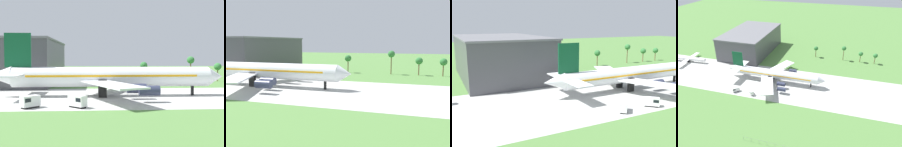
# 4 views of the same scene
# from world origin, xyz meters

# --- Properties ---
(ground_plane) EXTENTS (600.00, 600.00, 0.00)m
(ground_plane) POSITION_xyz_m (0.00, 0.00, 0.00)
(ground_plane) COLOR #517F3D
(taxiway_strip) EXTENTS (320.00, 44.00, 0.02)m
(taxiway_strip) POSITION_xyz_m (0.00, 0.00, 0.01)
(taxiway_strip) COLOR #B2B2AD
(taxiway_strip) RESTS_ON ground_plane
(jet_airliner) EXTENTS (71.87, 52.16, 19.01)m
(jet_airliner) POSITION_xyz_m (-45.57, 1.61, 5.80)
(jet_airliner) COLOR white
(jet_airliner) RESTS_ON ground_plane
(terminal_building) EXTENTS (36.72, 61.20, 19.43)m
(terminal_building) POSITION_xyz_m (-84.55, 48.57, 9.73)
(terminal_building) COLOR #47474C
(terminal_building) RESTS_ON ground_plane
(palm_tree_row) EXTENTS (78.10, 3.60, 12.33)m
(palm_tree_row) POSITION_xyz_m (11.21, 52.00, 8.32)
(palm_tree_row) COLOR brown
(palm_tree_row) RESTS_ON ground_plane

